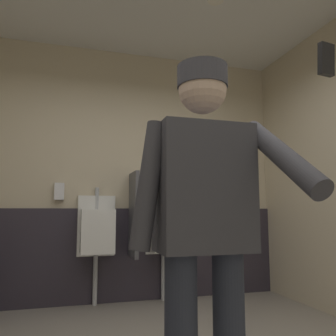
% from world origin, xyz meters
% --- Properties ---
extents(wall_back, '(4.29, 0.12, 2.85)m').
position_xyz_m(wall_back, '(0.00, 2.05, 1.43)').
color(wall_back, beige).
rests_on(wall_back, ground_plane).
extents(wainscot_band_back, '(3.69, 0.03, 1.01)m').
position_xyz_m(wainscot_band_back, '(0.00, 1.98, 0.51)').
color(wainscot_band_back, '#2D2833').
rests_on(wainscot_band_back, ground_plane).
extents(urinal_left, '(0.40, 0.34, 1.24)m').
position_xyz_m(urinal_left, '(-0.29, 1.84, 0.78)').
color(urinal_left, white).
rests_on(urinal_left, ground_plane).
extents(urinal_middle, '(0.40, 0.34, 1.24)m').
position_xyz_m(urinal_middle, '(0.46, 1.84, 0.78)').
color(urinal_middle, white).
rests_on(urinal_middle, ground_plane).
extents(privacy_divider_panel, '(0.04, 0.40, 0.90)m').
position_xyz_m(privacy_divider_panel, '(0.08, 1.76, 0.95)').
color(privacy_divider_panel, '#4C4C51').
extents(person, '(0.63, 0.60, 1.65)m').
position_xyz_m(person, '(-0.02, -0.48, 0.97)').
color(person, '#2D3342').
rests_on(person, ground_plane).
extents(cell_phone, '(0.06, 0.04, 0.11)m').
position_xyz_m(cell_phone, '(0.23, -0.98, 1.50)').
color(cell_phone, black).
extents(soap_dispenser, '(0.10, 0.07, 0.18)m').
position_xyz_m(soap_dispenser, '(-0.69, 1.95, 1.19)').
color(soap_dispenser, silver).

